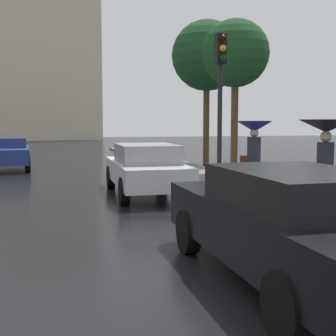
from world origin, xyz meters
name	(u,v)px	position (x,y,z in m)	size (l,w,h in m)	color
ground	(56,309)	(0.00, 0.00, 0.00)	(120.00, 120.00, 0.00)	black
car_black_near_kerb	(288,222)	(2.81, 0.16, 0.77)	(1.89, 4.55, 1.44)	black
car_blue_mid_road	(9,153)	(-1.92, 15.64, 0.71)	(1.90, 4.16, 1.36)	navy
car_white_far_ahead	(146,168)	(2.44, 7.47, 0.75)	(1.84, 4.51, 1.42)	silver
pedestrian_with_umbrella_near	(254,137)	(5.02, 6.02, 1.64)	(0.93, 0.93, 1.91)	black
pedestrian_with_umbrella_far	(326,137)	(5.28, 3.20, 1.71)	(1.09, 1.09, 1.92)	black
traffic_light	(220,84)	(4.17, 6.26, 3.00)	(0.26, 0.39, 4.10)	black
street_tree_near	(207,56)	(6.99, 15.75, 5.11)	(3.29, 3.29, 6.78)	#4C3823
street_tree_far	(235,54)	(6.54, 11.11, 4.51)	(2.49, 2.49, 5.80)	#4C3823
distant_tower	(42,59)	(-1.44, 53.87, 9.73)	(13.71, 11.54, 23.49)	beige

